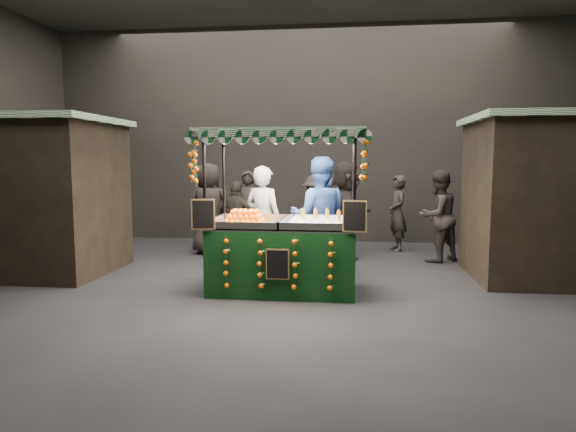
# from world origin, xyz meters

# --- Properties ---
(ground) EXTENTS (12.00, 12.00, 0.00)m
(ground) POSITION_xyz_m (0.00, 0.00, 0.00)
(ground) COLOR black
(ground) RESTS_ON ground
(market_hall) EXTENTS (12.10, 10.10, 5.05)m
(market_hall) POSITION_xyz_m (0.00, 0.00, 3.38)
(market_hall) COLOR black
(market_hall) RESTS_ON ground
(neighbour_stall_left) EXTENTS (3.00, 2.20, 2.60)m
(neighbour_stall_left) POSITION_xyz_m (-4.40, 1.00, 1.31)
(neighbour_stall_left) COLOR black
(neighbour_stall_left) RESTS_ON ground
(neighbour_stall_right) EXTENTS (3.00, 2.20, 2.60)m
(neighbour_stall_right) POSITION_xyz_m (4.40, 1.50, 1.31)
(neighbour_stall_right) COLOR black
(neighbour_stall_right) RESTS_ON ground
(juice_stall) EXTENTS (2.39, 1.41, 2.32)m
(juice_stall) POSITION_xyz_m (0.08, 0.19, 0.72)
(juice_stall) COLOR black
(juice_stall) RESTS_ON ground
(vendor_grey) EXTENTS (0.77, 0.65, 1.80)m
(vendor_grey) POSITION_xyz_m (-0.40, 1.27, 0.90)
(vendor_grey) COLOR gray
(vendor_grey) RESTS_ON ground
(vendor_blue) EXTENTS (0.98, 0.77, 1.95)m
(vendor_blue) POSITION_xyz_m (0.52, 1.24, 0.98)
(vendor_blue) COLOR navy
(vendor_blue) RESTS_ON ground
(shopper_0) EXTENTS (0.68, 0.51, 1.68)m
(shopper_0) POSITION_xyz_m (-1.12, 3.57, 0.84)
(shopper_0) COLOR black
(shopper_0) RESTS_ON ground
(shopper_1) EXTENTS (0.98, 0.93, 1.61)m
(shopper_1) POSITION_xyz_m (4.16, 1.80, 0.80)
(shopper_1) COLOR #2D2925
(shopper_1) RESTS_ON ground
(shopper_2) EXTENTS (0.94, 0.54, 1.51)m
(shopper_2) POSITION_xyz_m (-1.11, 2.42, 0.76)
(shopper_2) COLOR #292521
(shopper_2) RESTS_ON ground
(shopper_3) EXTENTS (1.09, 1.21, 1.62)m
(shopper_3) POSITION_xyz_m (0.37, 2.89, 0.81)
(shopper_3) COLOR black
(shopper_3) RESTS_ON ground
(shopper_4) EXTENTS (0.91, 0.60, 1.84)m
(shopper_4) POSITION_xyz_m (-1.81, 3.01, 0.92)
(shopper_4) COLOR black
(shopper_4) RESTS_ON ground
(shopper_5) EXTENTS (0.93, 1.82, 1.88)m
(shopper_5) POSITION_xyz_m (0.94, 2.92, 0.94)
(shopper_5) COLOR black
(shopper_5) RESTS_ON ground
(shopper_6) EXTENTS (0.49, 0.65, 1.59)m
(shopper_6) POSITION_xyz_m (2.01, 3.83, 0.79)
(shopper_6) COLOR black
(shopper_6) RESTS_ON ground
(shopper_7) EXTENTS (1.06, 1.01, 1.72)m
(shopper_7) POSITION_xyz_m (2.65, 2.74, 0.86)
(shopper_7) COLOR #2E2725
(shopper_7) RESTS_ON ground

